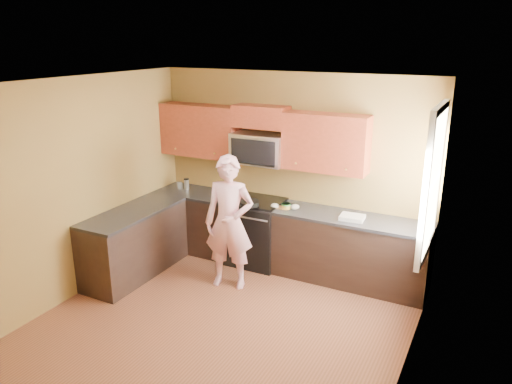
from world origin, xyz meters
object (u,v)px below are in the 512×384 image
Objects in this scene: microwave at (260,163)px; woman at (229,223)px; frying_pan at (248,205)px; butter_tub at (286,209)px; travel_mug at (187,189)px; stove at (255,231)px.

microwave is 1.06m from woman.
frying_pan is (0.01, 0.51, 0.08)m from woman.
travel_mug is at bearing 175.65° from butter_tub.
frying_pan reaches higher than butter_tub.
frying_pan is at bearing -86.60° from microwave.
frying_pan is 3.00× the size of travel_mug.
travel_mug is (-1.23, 0.32, -0.03)m from frying_pan.
microwave is 0.44× the size of woman.
woman is 0.52m from frying_pan.
frying_pan is 0.51m from butter_tub.
stove is 0.67m from butter_tub.
travel_mug is at bearing 132.21° from woman.
woman is 1.48m from travel_mug.
microwave is 0.75m from butter_tub.
butter_tub is (0.48, 0.70, 0.05)m from woman.
microwave is 4.49× the size of travel_mug.
woman is at bearing -34.12° from travel_mug.
woman reaches higher than microwave.
woman is 10.30× the size of travel_mug.
woman reaches higher than travel_mug.
travel_mug is (-1.21, 0.07, 0.45)m from stove.
microwave is 1.32m from travel_mug.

